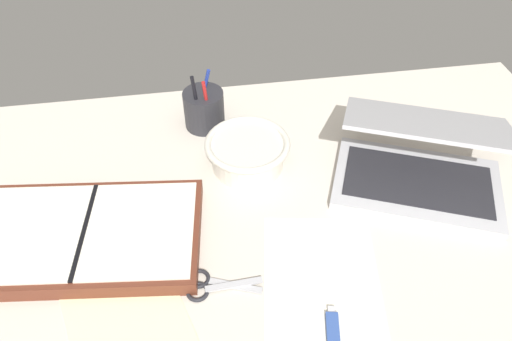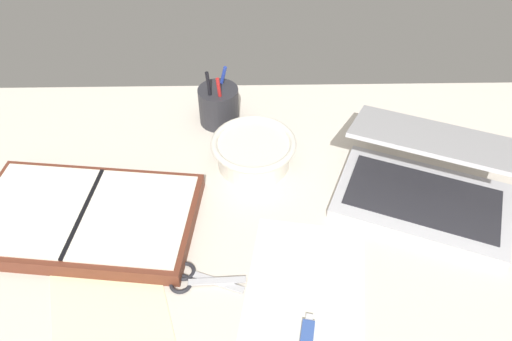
{
  "view_description": "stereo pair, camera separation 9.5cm",
  "coord_description": "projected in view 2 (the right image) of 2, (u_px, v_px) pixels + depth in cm",
  "views": [
    {
      "loc": [
        -14.5,
        -56.7,
        74.59
      ],
      "look_at": [
        -3.78,
        10.99,
        9.0
      ],
      "focal_mm": 35.0,
      "sensor_mm": 36.0,
      "label": 1
    },
    {
      "loc": [
        -5.06,
        -57.53,
        74.59
      ],
      "look_at": [
        -3.78,
        10.99,
        9.0
      ],
      "focal_mm": 35.0,
      "sensor_mm": 36.0,
      "label": 2
    }
  ],
  "objects": [
    {
      "name": "paper_sheet_front",
      "position": [
        305.0,
        289.0,
        0.84
      ],
      "size": [
        24.23,
        31.29,
        0.16
      ],
      "primitive_type": "cube",
      "rotation": [
        0.0,
        0.0,
        -0.17
      ],
      "color": "silver",
      "rests_on": "desk_top"
    },
    {
      "name": "bowl",
      "position": [
        254.0,
        151.0,
        1.04
      ],
      "size": [
        17.75,
        17.75,
        6.55
      ],
      "color": "silver",
      "rests_on": "desk_top"
    },
    {
      "name": "laptop",
      "position": [
        428.0,
        179.0,
        0.97
      ],
      "size": [
        40.44,
        37.19,
        15.14
      ],
      "rotation": [
        0.0,
        0.0,
        -0.4
      ],
      "color": "#B7B7BC",
      "rests_on": "desk_top"
    },
    {
      "name": "scissors",
      "position": [
        191.0,
        278.0,
        0.85
      ],
      "size": [
        13.05,
        6.58,
        0.8
      ],
      "rotation": [
        0.0,
        0.0,
        -0.17
      ],
      "color": "#B7B7BC",
      "rests_on": "desk_top"
    },
    {
      "name": "planner",
      "position": [
        85.0,
        217.0,
        0.93
      ],
      "size": [
        43.5,
        29.0,
        3.55
      ],
      "rotation": [
        0.0,
        0.0,
        -0.12
      ],
      "color": "brown",
      "rests_on": "desk_top"
    },
    {
      "name": "usb_drive",
      "position": [
        307.0,
        337.0,
        0.77
      ],
      "size": [
        3.17,
        7.37,
        1.0
      ],
      "rotation": [
        0.0,
        0.0,
        -0.2
      ],
      "color": "#33519E",
      "rests_on": "desk_top"
    },
    {
      "name": "desk_top",
      "position": [
        277.0,
        242.0,
        0.93
      ],
      "size": [
        140.0,
        100.0,
        2.0
      ],
      "primitive_type": "cube",
      "color": "beige",
      "rests_on": "ground"
    },
    {
      "name": "pen_cup",
      "position": [
        219.0,
        105.0,
        1.14
      ],
      "size": [
        9.16,
        9.16,
        14.37
      ],
      "color": "#28282D",
      "rests_on": "desk_top"
    },
    {
      "name": "paper_sheet_beside_planner",
      "position": [
        109.0,
        304.0,
        0.82
      ],
      "size": [
        24.74,
        29.16,
        0.16
      ],
      "primitive_type": "cube",
      "rotation": [
        0.0,
        0.0,
        0.3
      ],
      "color": "#F4EFB2",
      "rests_on": "desk_top"
    }
  ]
}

